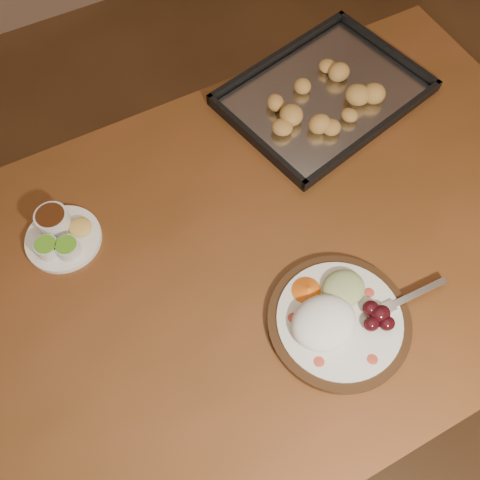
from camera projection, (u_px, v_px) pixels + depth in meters
ground at (218, 422)px, 1.64m from camera, size 4.00×4.00×0.00m
dining_table at (252, 275)px, 1.16m from camera, size 1.50×0.91×0.75m
dinner_plate at (336, 317)px, 0.99m from camera, size 0.36×0.27×0.06m
condiment_saucer at (60, 235)px, 1.07m from camera, size 0.15×0.15×0.05m
baking_tray at (324, 93)px, 1.26m from camera, size 0.51×0.42×0.05m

